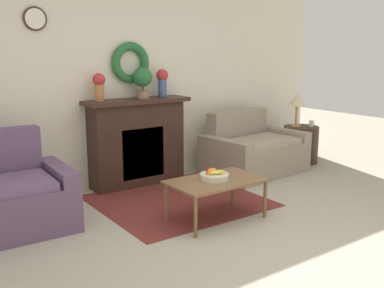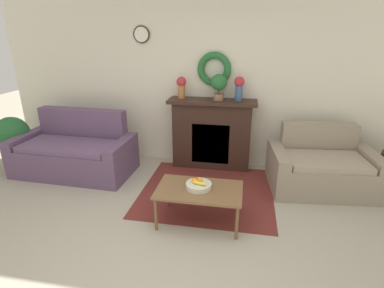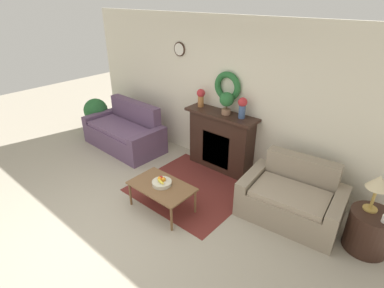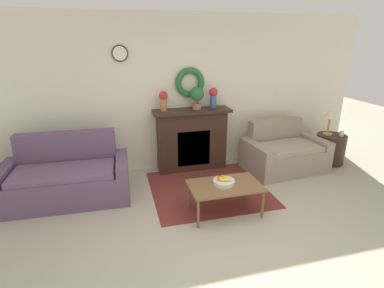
{
  "view_description": "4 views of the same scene",
  "coord_description": "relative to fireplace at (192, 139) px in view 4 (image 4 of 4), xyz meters",
  "views": [
    {
      "loc": [
        -2.57,
        -2.55,
        1.72
      ],
      "look_at": [
        0.2,
        1.37,
        0.71
      ],
      "focal_mm": 42.0,
      "sensor_mm": 36.0,
      "label": 1
    },
    {
      "loc": [
        0.62,
        -2.06,
        2.09
      ],
      "look_at": [
        -0.06,
        1.64,
        0.68
      ],
      "focal_mm": 28.0,
      "sensor_mm": 36.0,
      "label": 2
    },
    {
      "loc": [
        2.92,
        -1.63,
        2.99
      ],
      "look_at": [
        0.16,
        1.6,
        0.85
      ],
      "focal_mm": 28.0,
      "sensor_mm": 36.0,
      "label": 3
    },
    {
      "loc": [
        -1.18,
        -2.48,
        2.28
      ],
      "look_at": [
        -0.14,
        1.46,
        0.84
      ],
      "focal_mm": 28.0,
      "sensor_mm": 36.0,
      "label": 4
    }
  ],
  "objects": [
    {
      "name": "ground_plane",
      "position": [
        -0.11,
        -2.47,
        -0.56
      ],
      "size": [
        16.0,
        16.0,
        0.0
      ],
      "primitive_type": "plane",
      "color": "#ADA38E"
    },
    {
      "name": "floor_rug",
      "position": [
        0.05,
        -0.87,
        -0.56
      ],
      "size": [
        1.8,
        1.69,
        0.01
      ],
      "color": "maroon",
      "rests_on": "ground_plane"
    },
    {
      "name": "wall_back",
      "position": [
        -0.11,
        0.21,
        0.79
      ],
      "size": [
        6.8,
        0.17,
        2.7
      ],
      "color": "beige",
      "rests_on": "ground_plane"
    },
    {
      "name": "fireplace",
      "position": [
        0.0,
        0.0,
        0.0
      ],
      "size": [
        1.36,
        0.41,
        1.12
      ],
      "color": "#331E16",
      "rests_on": "ground_plane"
    },
    {
      "name": "couch_left",
      "position": [
        -2.07,
        -0.59,
        -0.24
      ],
      "size": [
        1.82,
        0.95,
        0.95
      ],
      "rotation": [
        0.0,
        0.0,
        -0.03
      ],
      "color": "#604766",
      "rests_on": "ground_plane"
    },
    {
      "name": "loveseat_right",
      "position": [
        1.61,
        -0.45,
        -0.26
      ],
      "size": [
        1.48,
        1.03,
        0.86
      ],
      "rotation": [
        0.0,
        0.0,
        0.1
      ],
      "color": "gray",
      "rests_on": "ground_plane"
    },
    {
      "name": "coffee_table",
      "position": [
        0.05,
        -1.58,
        -0.18
      ],
      "size": [
        0.97,
        0.59,
        0.42
      ],
      "color": "brown",
      "rests_on": "ground_plane"
    },
    {
      "name": "fruit_bowl",
      "position": [
        0.04,
        -1.56,
        -0.1
      ],
      "size": [
        0.3,
        0.3,
        0.12
      ],
      "color": "beige",
      "rests_on": "coffee_table"
    },
    {
      "name": "side_table_by_loveseat",
      "position": [
        2.64,
        -0.42,
        -0.28
      ],
      "size": [
        0.54,
        0.54,
        0.56
      ],
      "color": "#331E16",
      "rests_on": "ground_plane"
    },
    {
      "name": "table_lamp",
      "position": [
        2.57,
        -0.37,
        0.38
      ],
      "size": [
        0.27,
        0.27,
        0.5
      ],
      "color": "#B28E42",
      "rests_on": "side_table_by_loveseat"
    },
    {
      "name": "mug",
      "position": [
        2.76,
        -0.52,
        0.04
      ],
      "size": [
        0.08,
        0.08,
        0.09
      ],
      "color": "silver",
      "rests_on": "side_table_by_loveseat"
    },
    {
      "name": "vase_on_mantel_left",
      "position": [
        -0.49,
        0.01,
        0.75
      ],
      "size": [
        0.15,
        0.15,
        0.33
      ],
      "color": "#AD6B38",
      "rests_on": "fireplace"
    },
    {
      "name": "vase_on_mantel_right",
      "position": [
        0.39,
        0.01,
        0.76
      ],
      "size": [
        0.16,
        0.16,
        0.36
      ],
      "color": "#3D5684",
      "rests_on": "fireplace"
    },
    {
      "name": "potted_plant_on_mantel",
      "position": [
        0.09,
        -0.01,
        0.79
      ],
      "size": [
        0.25,
        0.25,
        0.39
      ],
      "color": "#8E664C",
      "rests_on": "fireplace"
    }
  ]
}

